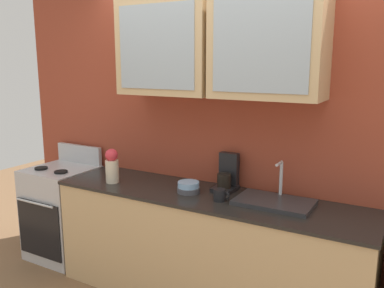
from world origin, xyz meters
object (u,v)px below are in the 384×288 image
object	(u,v)px
bowl_stack	(188,187)
vase	(112,166)
sink_faucet	(274,201)
cup_near_sink	(220,195)
stove_range	(63,212)
coffee_maker	(227,176)

from	to	relation	value
bowl_stack	vase	distance (m)	0.70
sink_faucet	cup_near_sink	distance (m)	0.39
sink_faucet	vase	xyz separation A→B (m)	(-1.35, -0.16, 0.12)
sink_faucet	bowl_stack	bearing A→B (deg)	-173.77
stove_range	cup_near_sink	distance (m)	1.79
bowl_stack	vase	bearing A→B (deg)	-172.97
bowl_stack	cup_near_sink	size ratio (longest dim) A/B	1.43
stove_range	sink_faucet	bearing A→B (deg)	1.51
cup_near_sink	coffee_maker	size ratio (longest dim) A/B	0.43
bowl_stack	vase	world-z (taller)	vase
bowl_stack	coffee_maker	world-z (taller)	coffee_maker
vase	coffee_maker	distance (m)	0.96
bowl_stack	coffee_maker	bearing A→B (deg)	43.05
cup_near_sink	coffee_maker	bearing A→B (deg)	104.73
stove_range	sink_faucet	distance (m)	2.14
stove_range	sink_faucet	world-z (taller)	sink_faucet
bowl_stack	sink_faucet	bearing A→B (deg)	6.23
stove_range	coffee_maker	distance (m)	1.75
stove_range	bowl_stack	xyz separation A→B (m)	(1.42, -0.02, 0.47)
vase	bowl_stack	bearing A→B (deg)	7.03
bowl_stack	coffee_maker	size ratio (longest dim) A/B	0.61
bowl_stack	cup_near_sink	distance (m)	0.30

